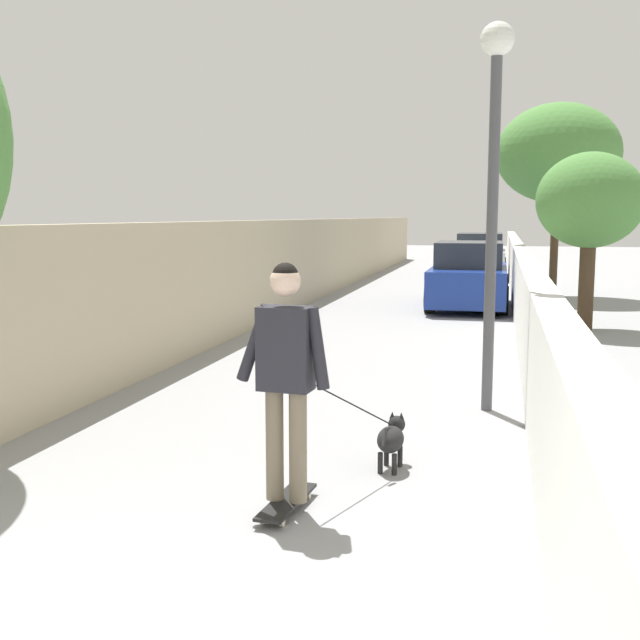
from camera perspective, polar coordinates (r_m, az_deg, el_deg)
name	(u,v)px	position (r m, az deg, el deg)	size (l,w,h in m)	color
ground_plane	(397,317)	(16.52, 5.73, 0.25)	(80.00, 80.00, 0.00)	gray
wall_left	(253,274)	(15.03, -4.99, 3.45)	(48.00, 0.30, 2.05)	tan
fence_right	(525,297)	(14.32, 14.93, 1.66)	(48.00, 0.30, 1.38)	white
tree_right_near	(558,154)	(21.34, 17.21, 11.69)	(3.18, 3.18, 5.03)	#473523
tree_right_mid	(590,202)	(15.33, 19.37, 8.25)	(1.97, 1.97, 3.32)	#473523
lamp_post	(494,148)	(8.57, 12.77, 12.31)	(0.36, 0.36, 4.15)	#4C4C51
skateboard	(287,502)	(5.78, -2.49, -13.32)	(0.81, 0.27, 0.08)	black
person_skateboarder	(286,363)	(5.49, -2.55, -3.21)	(0.25, 0.71, 1.73)	#726651
dog	(391,438)	(6.63, 5.29, -8.67)	(1.40, 0.74, 1.06)	black
car_near	(469,277)	(18.30, 10.97, 3.12)	(3.97, 1.80, 1.54)	navy
car_far	(480,257)	(27.50, 11.75, 4.61)	(4.19, 1.80, 1.54)	silver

